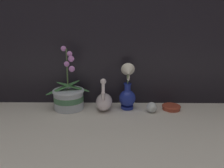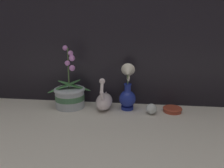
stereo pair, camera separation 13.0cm
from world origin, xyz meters
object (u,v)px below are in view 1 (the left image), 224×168
at_px(swan_figurine, 104,101).
at_px(amber_dish, 171,107).
at_px(orchid_potted_plant, 69,96).
at_px(blue_vase, 128,92).
at_px(glass_sphere, 152,107).

distance_m(swan_figurine, amber_dish, 0.41).
height_order(orchid_potted_plant, blue_vase, orchid_potted_plant).
relative_size(orchid_potted_plant, glass_sphere, 6.17).
bearing_deg(orchid_potted_plant, glass_sphere, -6.12).
bearing_deg(glass_sphere, orchid_potted_plant, 173.88).
height_order(glass_sphere, amber_dish, glass_sphere).
bearing_deg(blue_vase, glass_sphere, -20.09).
bearing_deg(glass_sphere, blue_vase, 159.91).
distance_m(swan_figurine, blue_vase, 0.15).
bearing_deg(amber_dish, blue_vase, 178.69).
height_order(swan_figurine, blue_vase, blue_vase).
height_order(blue_vase, amber_dish, blue_vase).
height_order(blue_vase, glass_sphere, blue_vase).
xyz_separation_m(blue_vase, glass_sphere, (0.14, -0.05, -0.08)).
xyz_separation_m(blue_vase, amber_dish, (0.27, -0.01, -0.09)).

